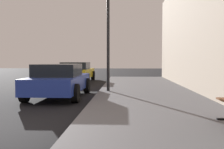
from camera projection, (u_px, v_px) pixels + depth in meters
The scene contains 4 objects.
sidewalk at pixel (181, 143), 4.38m from camera, with size 4.00×32.00×0.15m, color #5B5B60.
street_lamp at pixel (108, 12), 10.89m from camera, with size 0.36×0.36×4.77m.
car_blue at pixel (59, 80), 10.21m from camera, with size 1.94×4.18×1.27m.
car_yellow at pixel (76, 72), 17.61m from camera, with size 2.06×4.58×1.27m.
Camera 1 is at (3.08, -4.37, 1.43)m, focal length 43.14 mm.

